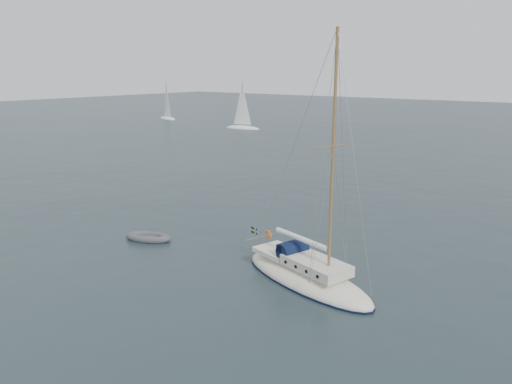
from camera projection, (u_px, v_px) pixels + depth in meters
The scene contains 5 objects.
ground at pixel (290, 270), 25.42m from camera, with size 300.00×300.00×0.00m, color black.
sailboat at pixel (307, 264), 23.79m from camera, with size 8.56×2.57×12.18m.
dinghy at pixel (148, 237), 29.85m from camera, with size 2.89×1.30×0.41m.
distant_yacht_a at pixel (242, 108), 84.87m from camera, with size 6.35×3.39×8.42m.
distant_yacht_c at pixel (167, 102), 101.55m from camera, with size 6.02×3.21×7.98m.
Camera 1 is at (13.02, -19.91, 9.96)m, focal length 35.00 mm.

